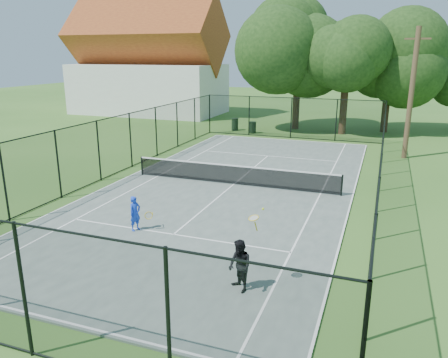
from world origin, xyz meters
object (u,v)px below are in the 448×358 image
(trash_bin_right, at_px, (253,127))
(trash_bin_left, at_px, (235,124))
(player_black, at_px, (240,266))
(tennis_net, at_px, (234,174))
(utility_pole, at_px, (411,93))
(player_blue, at_px, (135,213))

(trash_bin_right, bearing_deg, trash_bin_left, 156.69)
(trash_bin_left, relative_size, player_black, 0.47)
(trash_bin_left, height_order, trash_bin_right, trash_bin_left)
(tennis_net, relative_size, utility_pole, 1.33)
(player_black, bearing_deg, utility_pole, 76.06)
(utility_pole, relative_size, player_blue, 6.06)
(utility_pole, bearing_deg, tennis_net, -130.91)
(tennis_net, bearing_deg, utility_pole, 49.09)
(trash_bin_left, bearing_deg, utility_pole, -24.14)
(trash_bin_right, height_order, utility_pole, utility_pole)
(player_blue, height_order, player_black, player_black)
(player_blue, bearing_deg, trash_bin_right, 95.06)
(player_blue, distance_m, player_black, 5.41)
(trash_bin_right, bearing_deg, utility_pole, -24.27)
(player_blue, bearing_deg, tennis_net, 77.56)
(trash_bin_left, xyz_separation_m, player_blue, (3.55, -21.22, 0.17))
(trash_bin_right, relative_size, player_blue, 0.73)
(trash_bin_left, bearing_deg, tennis_net, -71.32)
(tennis_net, bearing_deg, trash_bin_left, 108.68)
(trash_bin_left, bearing_deg, player_blue, -80.51)
(trash_bin_right, bearing_deg, player_blue, -84.94)
(tennis_net, xyz_separation_m, trash_bin_right, (-3.25, 13.98, -0.12))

